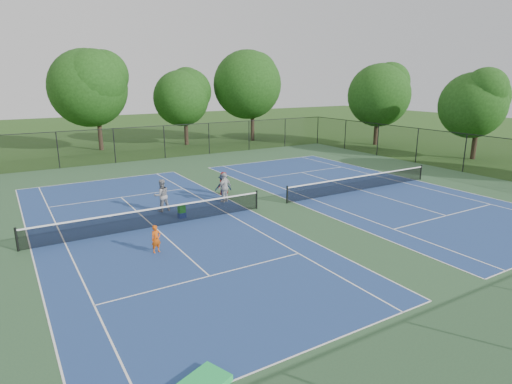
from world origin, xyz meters
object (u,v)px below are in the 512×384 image
bystander_b (223,186)px  ball_hopper (182,209)px  tree_back_c (185,94)px  bystander_c (224,183)px  bystander_a (225,187)px  ball_crate (182,215)px  tree_back_b (95,84)px  child_player (156,239)px  tree_back_d (252,81)px  instructor (162,195)px  tree_side_f (480,101)px  tree_side_e (379,91)px

bystander_b → ball_hopper: (-3.58, -2.19, -0.28)m
tree_back_c → bystander_c: bearing=-106.3°
bystander_a → ball_crate: (-3.35, -1.53, -0.74)m
tree_back_b → child_player: 30.03m
tree_back_c → ball_crate: 26.95m
bystander_a → tree_back_d: bearing=-146.5°
instructor → ball_crate: (0.48, -1.67, -0.76)m
tree_side_f → instructor: 30.08m
instructor → bystander_a: bearing=177.9°
tree_side_e → child_player: (-30.93, -17.17, -5.20)m
ball_hopper → tree_back_c: bearing=67.1°
tree_back_b → tree_side_e: size_ratio=1.13×
tree_side_e → bystander_c: size_ratio=6.07×
tree_side_e → bystander_b: tree_side_e is taller
tree_side_e → bystander_b: 27.56m
tree_back_d → tree_side_e: tree_back_d is taller
instructor → bystander_c: 4.76m
instructor → tree_back_d: bearing=-130.8°
tree_back_b → ball_hopper: bearing=-92.9°
tree_back_b → tree_side_e: tree_back_b is taller
tree_side_e → ball_hopper: 31.71m
instructor → tree_side_e: bearing=-157.9°
tree_back_c → tree_back_b: bearing=173.7°
bystander_a → ball_hopper: 3.70m
tree_side_f → bystander_b: bearing=-179.7°
tree_back_d → instructor: bearing=-130.9°
instructor → child_player: bearing=68.4°
tree_back_b → bystander_b: (2.30, -23.15, -5.82)m
ball_crate → ball_hopper: (0.00, 0.00, 0.35)m
tree_back_b → bystander_c: tree_back_b is taller
tree_side_f → bystander_a: (-25.93, -0.82, -4.36)m
child_player → instructor: bearing=56.9°
instructor → bystander_c: size_ratio=1.24×
tree_back_c → ball_hopper: bearing=-112.9°
instructor → bystander_a: size_ratio=1.02×
tree_side_e → bystander_a: size_ratio=4.99×
bystander_b → ball_crate: (-3.58, -2.19, -0.63)m
tree_back_c → tree_side_e: tree_side_e is taller
tree_back_b → ball_crate: tree_back_b is taller
tree_side_f → child_player: (-31.93, -6.17, -4.65)m
tree_side_e → ball_hopper: (-28.28, -13.34, -5.31)m
child_player → bystander_a: 8.05m
tree_side_f → child_player: 32.85m
bystander_a → bystander_b: bystander_a is taller
tree_back_b → tree_back_c: bearing=-6.3°
tree_back_c → child_player: bearing=-114.7°
tree_side_e → ball_crate: tree_side_e is taller
bystander_a → ball_crate: bystander_a is taller
bystander_c → ball_crate: bystander_c is taller
tree_back_d → child_player: bearing=-127.6°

